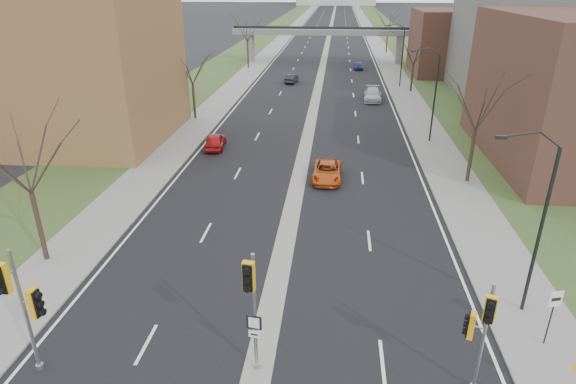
% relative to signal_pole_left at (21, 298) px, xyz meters
% --- Properties ---
extents(road_surface, '(20.00, 600.00, 0.01)m').
position_rel_signal_pole_left_xyz_m(road_surface, '(8.56, 150.00, -3.61)').
color(road_surface, black).
rests_on(road_surface, ground).
extents(median_strip, '(1.20, 600.00, 0.02)m').
position_rel_signal_pole_left_xyz_m(median_strip, '(8.56, 150.00, -3.61)').
color(median_strip, gray).
rests_on(median_strip, ground).
extents(sidewalk_right, '(4.00, 600.00, 0.12)m').
position_rel_signal_pole_left_xyz_m(sidewalk_right, '(20.56, 150.00, -3.55)').
color(sidewalk_right, gray).
rests_on(sidewalk_right, ground).
extents(sidewalk_left, '(4.00, 600.00, 0.12)m').
position_rel_signal_pole_left_xyz_m(sidewalk_left, '(-3.44, 150.00, -3.55)').
color(sidewalk_left, gray).
rests_on(sidewalk_left, ground).
extents(grass_verge_right, '(8.00, 600.00, 0.10)m').
position_rel_signal_pole_left_xyz_m(grass_verge_right, '(26.56, 150.00, -3.56)').
color(grass_verge_right, '#2C411E').
rests_on(grass_verge_right, ground).
extents(grass_verge_left, '(8.00, 600.00, 0.10)m').
position_rel_signal_pole_left_xyz_m(grass_verge_left, '(-9.44, 150.00, -3.56)').
color(grass_verge_left, '#2C411E').
rests_on(grass_verge_left, ground).
extents(apartment_building, '(25.00, 16.00, 22.00)m').
position_rel_signal_pole_left_xyz_m(apartment_building, '(-17.44, 30.00, 7.39)').
color(apartment_building, brown).
rests_on(apartment_building, ground).
extents(commercial_block_mid, '(18.00, 22.00, 15.00)m').
position_rel_signal_pole_left_xyz_m(commercial_block_mid, '(36.56, 52.00, 3.89)').
color(commercial_block_mid, '#63605A').
rests_on(commercial_block_mid, ground).
extents(commercial_block_far, '(14.00, 14.00, 10.00)m').
position_rel_signal_pole_left_xyz_m(commercial_block_far, '(30.56, 70.00, 1.39)').
color(commercial_block_far, '#4C2E23').
rests_on(commercial_block_far, ground).
extents(pedestrian_bridge, '(34.00, 3.00, 6.45)m').
position_rel_signal_pole_left_xyz_m(pedestrian_bridge, '(8.56, 80.00, 1.23)').
color(pedestrian_bridge, slate).
rests_on(pedestrian_bridge, ground).
extents(streetlight_near, '(2.61, 0.20, 8.70)m').
position_rel_signal_pole_left_xyz_m(streetlight_near, '(19.55, 6.00, 3.34)').
color(streetlight_near, black).
rests_on(streetlight_near, sidewalk_right).
extents(streetlight_mid, '(2.61, 0.20, 8.70)m').
position_rel_signal_pole_left_xyz_m(streetlight_mid, '(19.55, 32.00, 3.34)').
color(streetlight_mid, black).
rests_on(streetlight_mid, sidewalk_right).
extents(streetlight_far, '(2.61, 0.20, 8.70)m').
position_rel_signal_pole_left_xyz_m(streetlight_far, '(19.55, 58.00, 3.34)').
color(streetlight_far, black).
rests_on(streetlight_far, sidewalk_right).
extents(tree_left_a, '(7.20, 7.20, 9.40)m').
position_rel_signal_pole_left_xyz_m(tree_left_a, '(-4.44, 8.00, 3.02)').
color(tree_left_a, '#382B21').
rests_on(tree_left_a, sidewalk_left).
extents(tree_left_b, '(6.75, 6.75, 8.81)m').
position_rel_signal_pole_left_xyz_m(tree_left_b, '(-4.44, 38.00, 2.61)').
color(tree_left_b, '#382B21').
rests_on(tree_left_b, sidewalk_left).
extents(tree_left_c, '(7.65, 7.65, 9.99)m').
position_rel_signal_pole_left_xyz_m(tree_left_c, '(-4.44, 72.00, 3.43)').
color(tree_left_c, '#382B21').
rests_on(tree_left_c, sidewalk_left).
extents(tree_right_a, '(7.20, 7.20, 9.40)m').
position_rel_signal_pole_left_xyz_m(tree_right_a, '(21.56, 22.00, 3.02)').
color(tree_right_a, '#382B21').
rests_on(tree_right_a, sidewalk_right).
extents(tree_right_b, '(6.30, 6.30, 8.22)m').
position_rel_signal_pole_left_xyz_m(tree_right_b, '(21.56, 55.00, 2.21)').
color(tree_right_b, '#382B21').
rests_on(tree_right_b, sidewalk_right).
extents(tree_right_c, '(7.65, 7.65, 9.99)m').
position_rel_signal_pole_left_xyz_m(tree_right_c, '(21.56, 95.00, 3.43)').
color(tree_right_c, '#382B21').
rests_on(tree_right_c, sidewalk_right).
extents(signal_pole_left, '(1.07, 0.95, 5.52)m').
position_rel_signal_pole_left_xyz_m(signal_pole_left, '(0.00, 0.00, 0.00)').
color(signal_pole_left, gray).
rests_on(signal_pole_left, ground).
extents(signal_pole_median, '(0.62, 0.88, 5.31)m').
position_rel_signal_pole_left_xyz_m(signal_pole_median, '(8.44, 0.86, 0.09)').
color(signal_pole_median, gray).
rests_on(signal_pole_median, ground).
extents(signal_pole_right, '(0.80, 1.06, 4.77)m').
position_rel_signal_pole_left_xyz_m(signal_pole_right, '(16.69, 0.80, -0.49)').
color(signal_pole_right, gray).
rests_on(signal_pole_right, ground).
extents(speed_limit_sign, '(0.56, 0.19, 2.68)m').
position_rel_signal_pole_left_xyz_m(speed_limit_sign, '(20.49, 3.65, -1.65)').
color(speed_limit_sign, black).
rests_on(speed_limit_sign, sidewalk_right).
extents(car_left_near, '(2.06, 4.30, 1.42)m').
position_rel_signal_pole_left_xyz_m(car_left_near, '(0.27, 28.12, -2.90)').
color(car_left_near, '#A41215').
rests_on(car_left_near, ground).
extents(car_left_far, '(1.88, 4.07, 1.29)m').
position_rel_signal_pole_left_xyz_m(car_left_far, '(4.41, 59.68, -2.97)').
color(car_left_far, black).
rests_on(car_left_far, ground).
extents(car_right_near, '(2.30, 4.82, 1.33)m').
position_rel_signal_pole_left_xyz_m(car_right_near, '(10.78, 21.50, -2.95)').
color(car_right_near, '#BC4814').
rests_on(car_right_near, ground).
extents(car_right_mid, '(2.45, 5.45, 1.55)m').
position_rel_signal_pole_left_xyz_m(car_right_mid, '(15.91, 49.06, -2.84)').
color(car_right_mid, '#ABA9B1').
rests_on(car_right_mid, ground).
extents(car_right_far, '(1.52, 3.68, 1.25)m').
position_rel_signal_pole_left_xyz_m(car_right_far, '(14.87, 72.78, -2.99)').
color(car_right_far, navy).
rests_on(car_right_far, ground).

